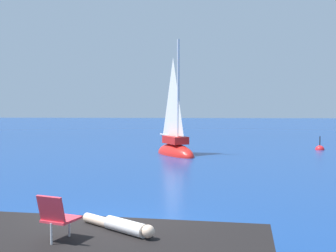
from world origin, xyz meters
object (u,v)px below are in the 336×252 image
beach_chair (57,215)px  marker_buoy (320,150)px  sailboat_near (175,148)px  person_sunbather (121,225)px

beach_chair → marker_buoy: (10.07, 20.63, -1.02)m
sailboat_near → person_sunbather: (-0.24, -16.79, 0.32)m
person_sunbather → beach_chair: size_ratio=1.83×
person_sunbather → sailboat_near: bearing=-52.7°
sailboat_near → beach_chair: bearing=-33.3°
marker_buoy → beach_chair: bearing=-116.0°
marker_buoy → sailboat_near: bearing=-160.2°
sailboat_near → person_sunbather: size_ratio=4.81×
person_sunbather → beach_chair: beach_chair is taller
sailboat_near → marker_buoy: 9.45m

